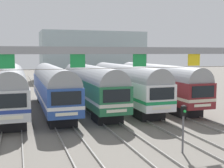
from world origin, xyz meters
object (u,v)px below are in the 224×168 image
object	(u,v)px
catenary_gantry	(140,66)
yard_signal_mast	(183,120)
commuter_train_white	(125,83)
commuter_train_blue	(53,86)
commuter_train_maroon	(157,82)
commuter_train_green	(90,84)
commuter_train_silver	(12,87)

from	to	relation	value
catenary_gantry	yard_signal_mast	distance (m)	4.30
commuter_train_white	yard_signal_mast	distance (m)	15.74
commuter_train_blue	commuter_train_maroon	size ratio (longest dim) A/B	1.00
commuter_train_green	yard_signal_mast	distance (m)	15.75
yard_signal_mast	commuter_train_blue	bearing A→B (deg)	111.12
commuter_train_green	yard_signal_mast	bearing A→B (deg)	-82.66
commuter_train_silver	commuter_train_blue	size ratio (longest dim) A/B	1.00
commuter_train_silver	commuter_train_maroon	xyz separation A→B (m)	(16.07, 0.00, 0.00)
commuter_train_white	catenary_gantry	size ratio (longest dim) A/B	0.85
commuter_train_blue	yard_signal_mast	distance (m)	16.74
commuter_train_white	yard_signal_mast	bearing A→B (deg)	-97.34
catenary_gantry	commuter_train_blue	bearing A→B (deg)	106.58
commuter_train_green	catenary_gantry	size ratio (longest dim) A/B	0.85
commuter_train_green	yard_signal_mast	world-z (taller)	commuter_train_green
commuter_train_white	commuter_train_silver	bearing A→B (deg)	180.00
commuter_train_silver	commuter_train_white	size ratio (longest dim) A/B	1.00
commuter_train_white	commuter_train_maroon	size ratio (longest dim) A/B	1.00
commuter_train_blue	yard_signal_mast	bearing A→B (deg)	-68.88
commuter_train_blue	commuter_train_green	xyz separation A→B (m)	(4.02, 0.00, 0.00)
commuter_train_green	commuter_train_white	size ratio (longest dim) A/B	1.00
commuter_train_blue	commuter_train_white	size ratio (longest dim) A/B	1.00
commuter_train_green	commuter_train_silver	bearing A→B (deg)	-179.97
commuter_train_white	catenary_gantry	bearing A→B (deg)	-106.58
commuter_train_white	yard_signal_mast	xyz separation A→B (m)	(-2.01, -15.60, -0.61)
commuter_train_silver	yard_signal_mast	distance (m)	18.56
commuter_train_silver	yard_signal_mast	xyz separation A→B (m)	(10.04, -15.60, -0.61)
commuter_train_silver	commuter_train_white	bearing A→B (deg)	0.00
commuter_train_blue	commuter_train_maroon	world-z (taller)	commuter_train_maroon
commuter_train_green	commuter_train_maroon	bearing A→B (deg)	0.00
commuter_train_blue	commuter_train_white	distance (m)	8.04
commuter_train_maroon	catenary_gantry	size ratio (longest dim) A/B	0.85
commuter_train_silver	yard_signal_mast	size ratio (longest dim) A/B	6.08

